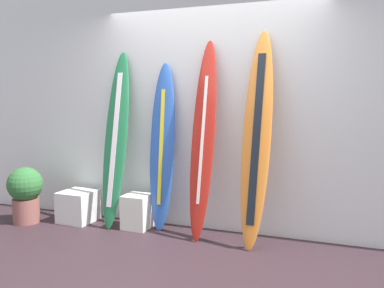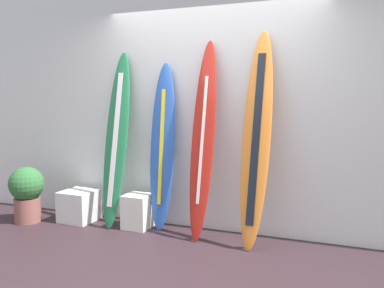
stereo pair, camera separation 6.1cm
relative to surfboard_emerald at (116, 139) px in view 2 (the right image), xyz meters
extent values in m
cube|color=#322228|center=(1.07, -0.95, -1.04)|extent=(8.00, 8.00, 0.04)
cube|color=silver|center=(1.07, 0.35, 0.38)|extent=(7.20, 0.20, 2.80)
ellipsoid|color=#217344|center=(0.00, 0.00, 0.00)|extent=(0.30, 0.47, 2.05)
cube|color=white|center=(0.00, -0.03, 0.01)|extent=(0.07, 0.32, 1.53)
ellipsoid|color=#2A57B3|center=(0.56, 0.07, -0.07)|extent=(0.30, 0.30, 1.90)
cube|color=yellow|center=(0.56, 0.04, -0.07)|extent=(0.05, 0.17, 1.29)
ellipsoid|color=#B02017|center=(1.08, -0.02, 0.04)|extent=(0.27, 0.47, 2.13)
cube|color=white|center=(1.08, -0.05, 0.05)|extent=(0.04, 0.27, 1.34)
cone|color=black|center=(1.08, -0.16, -0.84)|extent=(0.07, 0.09, 0.11)
ellipsoid|color=orange|center=(1.66, -0.04, 0.08)|extent=(0.32, 0.55, 2.20)
cube|color=black|center=(1.66, -0.08, 0.08)|extent=(0.10, 0.38, 1.70)
cone|color=black|center=(1.66, -0.20, -0.83)|extent=(0.07, 0.09, 0.11)
cube|color=white|center=(0.28, -0.03, -0.83)|extent=(0.30, 0.30, 0.39)
cube|color=silver|center=(-0.52, -0.05, -0.84)|extent=(0.40, 0.40, 0.37)
cylinder|color=#8B524A|center=(-1.08, -0.31, -0.88)|extent=(0.31, 0.31, 0.29)
sphere|color=#2F6833|center=(-1.08, -0.31, -0.55)|extent=(0.41, 0.41, 0.41)
camera|label=1|loc=(2.49, -4.10, 0.50)|focal=38.19mm
camera|label=2|loc=(2.55, -4.08, 0.50)|focal=38.19mm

